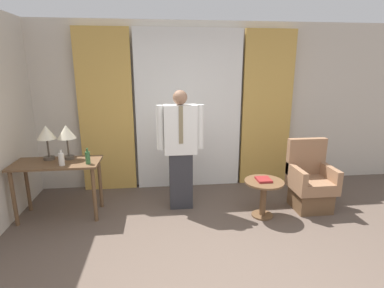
% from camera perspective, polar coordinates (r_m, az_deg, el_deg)
% --- Properties ---
extents(wall_back, '(10.00, 0.06, 2.70)m').
position_cam_1_polar(wall_back, '(5.04, -0.76, 7.16)').
color(wall_back, beige).
rests_on(wall_back, ground_plane).
extents(curtain_sheer_center, '(1.72, 0.06, 2.58)m').
position_cam_1_polar(curtain_sheer_center, '(4.92, -0.60, 6.27)').
color(curtain_sheer_center, white).
rests_on(curtain_sheer_center, ground_plane).
extents(curtain_drape_left, '(0.84, 0.06, 2.58)m').
position_cam_1_polar(curtain_drape_left, '(4.96, -16.04, 5.78)').
color(curtain_drape_left, gold).
rests_on(curtain_drape_left, ground_plane).
extents(curtain_drape_right, '(0.84, 0.06, 2.58)m').
position_cam_1_polar(curtain_drape_right, '(5.23, 14.05, 6.33)').
color(curtain_drape_right, gold).
rests_on(curtain_drape_right, ground_plane).
extents(desk, '(1.12, 0.54, 0.77)m').
position_cam_1_polar(desk, '(4.39, -24.26, -4.75)').
color(desk, brown).
rests_on(desk, ground_plane).
extents(table_lamp_left, '(0.24, 0.24, 0.47)m').
position_cam_1_polar(table_lamp_left, '(4.43, -26.00, 1.64)').
color(table_lamp_left, '#4C4238').
rests_on(table_lamp_left, desk).
extents(table_lamp_right, '(0.24, 0.24, 0.47)m').
position_cam_1_polar(table_lamp_right, '(4.35, -22.80, 1.77)').
color(table_lamp_right, '#4C4238').
rests_on(table_lamp_right, desk).
extents(bottle_near_edge, '(0.07, 0.07, 0.20)m').
position_cam_1_polar(bottle_near_edge, '(4.16, -23.62, -2.64)').
color(bottle_near_edge, silver).
rests_on(bottle_near_edge, desk).
extents(bottle_by_lamp, '(0.06, 0.06, 0.21)m').
position_cam_1_polar(bottle_by_lamp, '(4.10, -19.25, -2.43)').
color(bottle_by_lamp, '#336638').
rests_on(bottle_by_lamp, desk).
extents(person, '(0.65, 0.21, 1.70)m').
position_cam_1_polar(person, '(4.18, -2.20, -0.44)').
color(person, '#2D2D33').
rests_on(person, ground_plane).
extents(armchair, '(0.57, 0.55, 0.99)m').
position_cam_1_polar(armchair, '(4.66, 21.57, -7.08)').
color(armchair, brown).
rests_on(armchair, ground_plane).
extents(side_table, '(0.53, 0.53, 0.51)m').
position_cam_1_polar(side_table, '(4.21, 13.46, -8.94)').
color(side_table, brown).
rests_on(side_table, ground_plane).
extents(book, '(0.18, 0.21, 0.03)m').
position_cam_1_polar(book, '(4.16, 13.47, -6.60)').
color(book, maroon).
rests_on(book, side_table).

